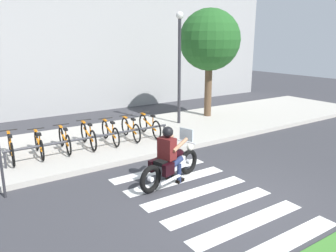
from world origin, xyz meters
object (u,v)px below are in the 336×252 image
object	(u,v)px
tree_near_rack	(210,40)
bicycle_1	(39,144)
motorcycle	(171,165)
bicycle_5	(131,129)
street_lamp	(179,59)
bicycle_4	(110,132)
bike_rack	(95,138)
rider	(169,151)
bicycle_6	(150,126)
bicycle_3	(88,135)
bicycle_2	(65,140)
bicycle_0	(11,148)

from	to	relation	value
tree_near_rack	bicycle_1	bearing A→B (deg)	-170.30
motorcycle	bicycle_5	distance (m)	3.49
motorcycle	street_lamp	size ratio (longest dim) A/B	0.47
bicycle_4	street_lamp	distance (m)	4.11
bike_rack	rider	bearing A→B (deg)	-75.74
motorcycle	bicycle_6	world-z (taller)	motorcycle
motorcycle	bicycle_3	distance (m)	3.52
bicycle_3	bike_rack	size ratio (longest dim) A/B	0.34
bicycle_2	bicycle_4	bearing A→B (deg)	0.01
rider	tree_near_rack	world-z (taller)	tree_near_rack
bicycle_0	street_lamp	distance (m)	6.77
bicycle_0	bicycle_3	distance (m)	2.23
bicycle_2	tree_near_rack	size ratio (longest dim) A/B	0.34
bicycle_4	bicycle_6	world-z (taller)	bicycle_6
bicycle_1	tree_near_rack	world-z (taller)	tree_near_rack
bicycle_0	tree_near_rack	bearing A→B (deg)	8.84
bicycle_4	bicycle_5	distance (m)	0.74
bicycle_1	tree_near_rack	size ratio (longest dim) A/B	0.35
bicycle_3	tree_near_rack	size ratio (longest dim) A/B	0.36
bicycle_0	bike_rack	size ratio (longest dim) A/B	0.34
rider	bicycle_4	size ratio (longest dim) A/B	0.87
rider	bike_rack	xyz separation A→B (m)	(-0.73, 2.89, -0.26)
bicycle_6	street_lamp	size ratio (longest dim) A/B	0.39
bicycle_1	bicycle_6	size ratio (longest dim) A/B	0.95
street_lamp	tree_near_rack	distance (m)	2.01
bicycle_0	bicycle_1	distance (m)	0.74
bicycle_2	bike_rack	bearing A→B (deg)	-36.71
bicycle_0	bicycle_6	size ratio (longest dim) A/B	1.00
motorcycle	bicycle_0	world-z (taller)	motorcycle
motorcycle	street_lamp	distance (m)	5.86
bicycle_1	bicycle_3	distance (m)	1.49
tree_near_rack	bicycle_6	bearing A→B (deg)	-161.14
bike_rack	bicycle_1	bearing A→B (deg)	159.53
rider	bicycle_5	distance (m)	3.54
bicycle_2	bicycle_3	distance (m)	0.74
rider	bike_rack	size ratio (longest dim) A/B	0.29
street_lamp	bicycle_0	bearing A→B (deg)	-172.17
rider	bicycle_6	bearing A→B (deg)	66.52
bicycle_5	bicycle_0	bearing A→B (deg)	-179.99
bicycle_0	bike_rack	xyz separation A→B (m)	(2.23, -0.55, 0.06)
bicycle_5	motorcycle	bearing A→B (deg)	-101.20
motorcycle	bicycle_2	bearing A→B (deg)	114.37
rider	bicycle_1	xyz separation A→B (m)	(-2.22, 3.45, -0.35)
motorcycle	bicycle_6	xyz separation A→B (m)	(1.42, 3.43, 0.04)
motorcycle	bicycle_0	distance (m)	4.58
rider	street_lamp	distance (m)	5.79
bicycle_2	bicycle_6	world-z (taller)	bicycle_6
bicycle_0	tree_near_rack	xyz separation A→B (m)	(8.19, 1.27, 2.86)
bicycle_1	bicycle_5	size ratio (longest dim) A/B	1.00
bicycle_1	motorcycle	bearing A→B (deg)	-56.19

